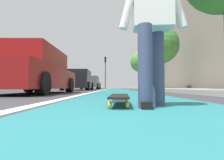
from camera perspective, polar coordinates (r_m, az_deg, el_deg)
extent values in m
plane|color=#38383D|center=(10.75, 2.09, -3.63)|extent=(80.00, 80.00, 0.00)
cube|color=#237075|center=(24.74, 1.30, -3.01)|extent=(56.00, 2.01, 0.00)
cube|color=silver|center=(20.76, -1.77, -3.10)|extent=(52.00, 0.16, 0.01)
cube|color=#9E9B93|center=(19.14, 12.36, -2.89)|extent=(52.00, 3.20, 0.14)
cube|color=gray|center=(24.28, 16.93, 10.02)|extent=(40.00, 1.20, 10.88)
cylinder|color=yellow|center=(2.19, 0.46, -6.92)|extent=(0.07, 0.03, 0.07)
cylinder|color=yellow|center=(2.19, 4.94, -6.92)|extent=(0.07, 0.03, 0.07)
cylinder|color=yellow|center=(1.60, -0.75, -8.56)|extent=(0.07, 0.03, 0.07)
cylinder|color=yellow|center=(1.59, 5.43, -8.56)|extent=(0.07, 0.03, 0.07)
cube|color=silver|center=(2.19, 2.69, -5.69)|extent=(0.07, 0.12, 0.02)
cube|color=silver|center=(1.59, 2.33, -6.87)|extent=(0.07, 0.12, 0.02)
cube|color=black|center=(1.89, 2.54, -5.50)|extent=(0.85, 0.24, 0.02)
cylinder|color=#384260|center=(1.66, 11.30, 4.69)|extent=(0.14, 0.14, 0.82)
cylinder|color=#384260|center=(1.94, 15.55, 3.68)|extent=(0.14, 0.14, 0.82)
cube|color=black|center=(1.65, 11.41, -8.30)|extent=(0.26, 0.11, 0.07)
cube|color=silver|center=(2.00, 13.72, 24.79)|extent=(0.26, 0.41, 0.60)
cylinder|color=silver|center=(1.98, 6.15, 25.09)|extent=(0.10, 0.24, 0.60)
cylinder|color=silver|center=(2.06, 20.96, 24.14)|extent=(0.10, 0.24, 0.60)
cube|color=maroon|center=(6.09, -25.12, 0.60)|extent=(4.37, 1.85, 0.70)
cube|color=maroon|center=(6.02, -25.61, 6.86)|extent=(2.42, 1.67, 0.60)
cube|color=#4C606B|center=(7.10, -21.49, 5.38)|extent=(0.07, 1.55, 0.51)
cylinder|color=black|center=(7.65, -26.65, -1.54)|extent=(0.61, 0.23, 0.60)
cylinder|color=black|center=(7.08, -14.37, -1.67)|extent=(0.61, 0.23, 0.60)
cylinder|color=black|center=(4.51, -22.63, -1.10)|extent=(0.61, 0.23, 0.60)
cube|color=black|center=(12.71, -11.42, -1.10)|extent=(4.32, 1.94, 0.70)
cube|color=black|center=(12.60, -11.52, 1.87)|extent=(2.40, 1.73, 0.60)
cube|color=#4C606B|center=(13.75, -10.63, 1.50)|extent=(0.09, 1.59, 0.51)
cylinder|color=black|center=(14.18, -13.89, -2.07)|extent=(0.61, 0.24, 0.60)
cylinder|color=black|center=(13.90, -6.96, -2.12)|extent=(0.61, 0.24, 0.60)
cylinder|color=black|center=(11.61, -16.79, -1.95)|extent=(0.61, 0.24, 0.60)
cylinder|color=black|center=(11.27, -8.34, -2.01)|extent=(0.61, 0.24, 0.60)
cube|color=#4C5156|center=(19.61, -7.19, -1.52)|extent=(4.26, 1.86, 0.70)
cube|color=#4C5156|center=(19.48, -7.24, 0.40)|extent=(2.35, 1.69, 0.60)
cube|color=#4C606B|center=(20.64, -6.76, 0.23)|extent=(0.06, 1.60, 0.51)
cylinder|color=black|center=(21.05, -8.99, -2.15)|extent=(0.68, 0.23, 0.67)
cylinder|color=black|center=(20.81, -4.31, -2.17)|extent=(0.68, 0.23, 0.67)
cylinder|color=black|center=(18.46, -10.45, -2.09)|extent=(0.68, 0.23, 0.67)
cylinder|color=black|center=(18.19, -5.11, -2.11)|extent=(0.68, 0.23, 0.67)
cylinder|color=#2D2D2D|center=(24.71, -2.30, 1.57)|extent=(0.12, 0.12, 3.96)
cube|color=black|center=(24.99, -2.29, 7.02)|extent=(0.24, 0.28, 0.80)
sphere|color=#360606|center=(25.16, -2.28, 7.56)|extent=(0.16, 0.16, 0.16)
sphere|color=#392907|center=(25.12, -2.28, 6.97)|extent=(0.16, 0.16, 0.16)
sphere|color=green|center=(25.08, -2.28, 6.39)|extent=(0.16, 0.16, 0.16)
cylinder|color=brown|center=(12.97, 16.19, 1.97)|extent=(0.22, 0.22, 2.41)
sphere|color=#3D7F33|center=(13.32, 16.07, 11.44)|extent=(2.84, 2.84, 2.84)
cylinder|color=brown|center=(21.28, 10.06, 0.32)|extent=(0.21, 0.21, 2.50)
sphere|color=#4C8C38|center=(21.51, 10.01, 6.24)|extent=(2.77, 2.77, 2.77)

